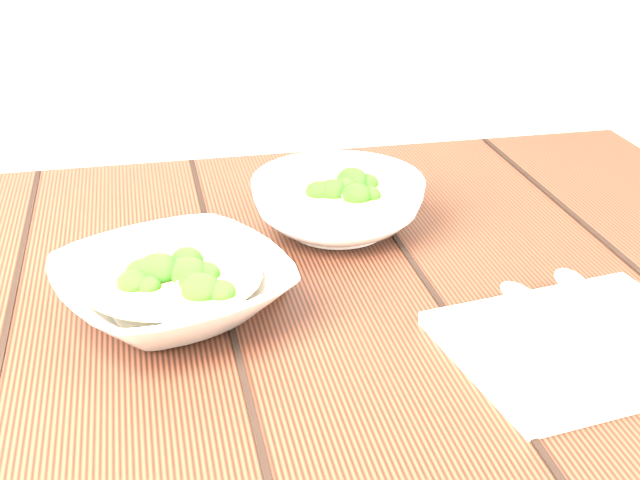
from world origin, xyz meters
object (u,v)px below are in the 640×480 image
table (250,401)px  trivet (235,273)px  napkin (582,345)px  soup_bowl_back (338,203)px  soup_bowl_front (173,287)px

table → trivet: (-0.01, 0.03, 0.13)m
trivet → napkin: (0.28, -0.19, -0.01)m
soup_bowl_back → napkin: soup_bowl_back is taller
napkin → soup_bowl_front: bearing=149.1°
soup_bowl_back → napkin: 0.33m
soup_bowl_back → napkin: (0.15, -0.29, -0.03)m
soup_bowl_front → soup_bowl_back: size_ratio=1.18×
soup_bowl_back → table: bearing=-131.6°
table → napkin: 0.34m
table → soup_bowl_front: soup_bowl_front is taller
soup_bowl_back → trivet: soup_bowl_back is taller
trivet → napkin: 0.33m
table → soup_bowl_front: (-0.07, -0.01, 0.15)m
soup_bowl_front → napkin: size_ratio=1.21×
soup_bowl_front → trivet: 0.08m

